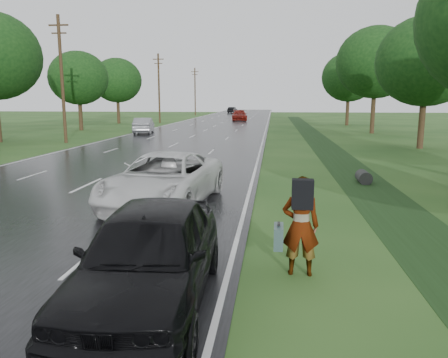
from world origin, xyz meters
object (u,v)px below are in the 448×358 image
dark_sedan (149,255)px  silver_sedan (144,126)px  white_pickup (164,180)px  pedestrian (299,225)px

dark_sedan → silver_sedan: 38.48m
white_pickup → dark_sedan: size_ratio=1.19×
pedestrian → white_pickup: (-4.16, 5.38, -0.16)m
pedestrian → silver_sedan: pedestrian is taller
pedestrian → white_pickup: size_ratio=0.33×
white_pickup → dark_sedan: (1.53, -7.06, 0.03)m
silver_sedan → pedestrian: bearing=101.7°
pedestrian → silver_sedan: bearing=-67.9°
dark_sedan → silver_sedan: (-11.14, 36.83, -0.09)m
white_pickup → silver_sedan: 31.29m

